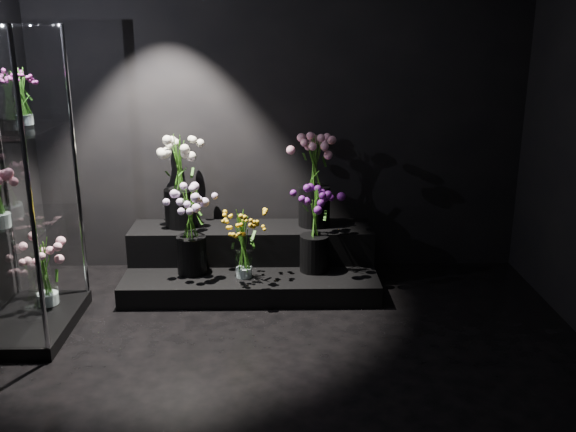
{
  "coord_description": "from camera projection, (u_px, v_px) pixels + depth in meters",
  "views": [
    {
      "loc": [
        -0.03,
        -3.22,
        2.02
      ],
      "look_at": [
        0.05,
        1.2,
        0.68
      ],
      "focal_mm": 40.0,
      "sensor_mm": 36.0,
      "label": 1
    }
  ],
  "objects": [
    {
      "name": "wall_back",
      "position": [
        280.0,
        102.0,
        5.17
      ],
      "size": [
        4.0,
        0.0,
        4.0
      ],
      "primitive_type": "plane",
      "rotation": [
        1.57,
        0.0,
        0.0
      ],
      "color": "black",
      "rests_on": "floor"
    },
    {
      "name": "bouquet_purple",
      "position": [
        314.0,
        226.0,
        4.9
      ],
      "size": [
        0.32,
        0.32,
        0.65
      ],
      "rotation": [
        0.0,
        0.0,
        0.04
      ],
      "color": "black",
      "rests_on": "display_riser"
    },
    {
      "name": "floor",
      "position": [
        283.0,
        391.0,
        3.67
      ],
      "size": [
        4.0,
        4.0,
        0.0
      ],
      "primitive_type": "plane",
      "color": "black",
      "rests_on": "ground"
    },
    {
      "name": "bouquet_cream_roses",
      "position": [
        180.0,
        176.0,
        5.09
      ],
      "size": [
        0.4,
        0.4,
        0.74
      ],
      "rotation": [
        0.0,
        0.0,
        0.03
      ],
      "color": "black",
      "rests_on": "display_riser"
    },
    {
      "name": "wall_front",
      "position": [
        294.0,
        330.0,
        1.35
      ],
      "size": [
        4.0,
        0.0,
        4.0
      ],
      "primitive_type": "plane",
      "rotation": [
        -1.57,
        0.0,
        0.0
      ],
      "color": "black",
      "rests_on": "floor"
    },
    {
      "name": "bouquet_case_magenta",
      "position": [
        22.0,
        95.0,
        4.11
      ],
      "size": [
        0.22,
        0.22,
        0.38
      ],
      "rotation": [
        0.0,
        0.0,
        0.04
      ],
      "color": "white",
      "rests_on": "display_case"
    },
    {
      "name": "display_riser",
      "position": [
        252.0,
        261.0,
        5.15
      ],
      "size": [
        1.95,
        0.87,
        0.43
      ],
      "color": "black",
      "rests_on": "floor"
    },
    {
      "name": "bouquet_lilac",
      "position": [
        190.0,
        225.0,
        4.85
      ],
      "size": [
        0.37,
        0.37,
        0.67
      ],
      "rotation": [
        0.0,
        0.0,
        0.09
      ],
      "color": "black",
      "rests_on": "display_riser"
    },
    {
      "name": "display_case",
      "position": [
        16.0,
        187.0,
        4.11
      ],
      "size": [
        0.55,
        0.92,
        2.01
      ],
      "color": "black",
      "rests_on": "floor"
    },
    {
      "name": "bouquet_orange_bells",
      "position": [
        243.0,
        243.0,
        4.79
      ],
      "size": [
        0.28,
        0.28,
        0.53
      ],
      "rotation": [
        0.0,
        0.0,
        0.01
      ],
      "color": "white",
      "rests_on": "display_riser"
    },
    {
      "name": "bouquet_case_base_pink",
      "position": [
        45.0,
        271.0,
        4.5
      ],
      "size": [
        0.4,
        0.4,
        0.49
      ],
      "rotation": [
        0.0,
        0.0,
        0.34
      ],
      "color": "white",
      "rests_on": "display_case"
    },
    {
      "name": "bouquet_pink_roses",
      "position": [
        315.0,
        176.0,
        5.11
      ],
      "size": [
        0.43,
        0.43,
        0.75
      ],
      "rotation": [
        0.0,
        0.0,
        0.28
      ],
      "color": "black",
      "rests_on": "display_riser"
    }
  ]
}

